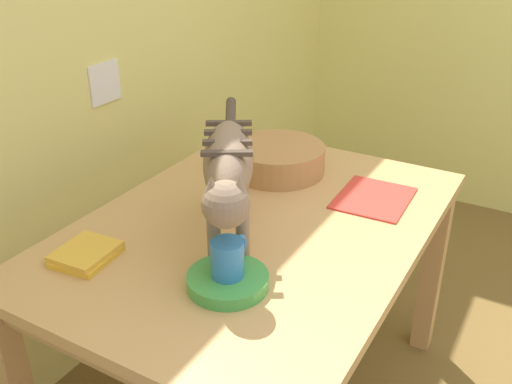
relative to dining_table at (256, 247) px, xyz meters
The scene contains 8 objects.
wall_rear 0.96m from the dining_table, 83.53° to the left, with size 4.35×0.11×2.50m.
dining_table is the anchor object (origin of this frame).
cat 0.34m from the dining_table, behind, with size 0.61×0.40×0.32m.
saucer_bowl 0.35m from the dining_table, 162.06° to the right, with size 0.20×0.20×0.03m, color green.
coffee_mug 0.37m from the dining_table, 161.85° to the right, with size 0.13×0.08×0.09m.
magazine 0.42m from the dining_table, 38.22° to the right, with size 0.27×0.22×0.01m, color red.
book_stack 0.50m from the dining_table, 143.75° to the left, with size 0.17×0.15×0.03m.
wicker_basket 0.40m from the dining_table, 18.31° to the left, with size 0.33×0.33×0.10m.
Camera 1 is at (-1.38, 0.46, 1.59)m, focal length 40.39 mm.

